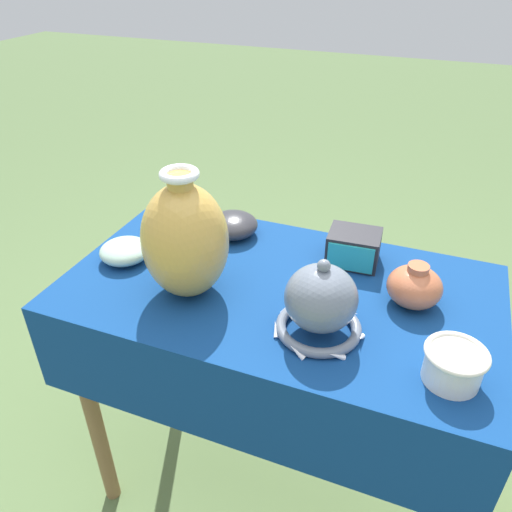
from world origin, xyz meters
name	(u,v)px	position (x,y,z in m)	size (l,w,h in m)	color
ground_plane	(273,479)	(0.00, 0.00, 0.00)	(14.00, 14.00, 0.00)	#567042
display_table	(276,323)	(0.00, -0.02, 0.68)	(1.03, 0.59, 0.78)	olive
vase_tall_bulbous	(185,240)	(-0.19, -0.10, 0.92)	(0.20, 0.20, 0.31)	gold
vase_dome_bell	(320,303)	(0.13, -0.13, 0.85)	(0.19, 0.20, 0.18)	slate
mosaic_tile_box	(353,248)	(0.14, 0.17, 0.82)	(0.13, 0.12, 0.08)	#232328
bowl_shallow_celadon	(125,251)	(-0.41, -0.04, 0.81)	(0.13, 0.13, 0.05)	#A8CCB7
jar_round_terracotta	(415,286)	(0.30, 0.04, 0.83)	(0.12, 0.12, 0.10)	#BC6642
bowl_shallow_charcoal	(233,225)	(-0.20, 0.18, 0.81)	(0.14, 0.14, 0.06)	#2D2D33
cup_wide_ivory	(454,364)	(0.40, -0.17, 0.82)	(0.12, 0.12, 0.07)	white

